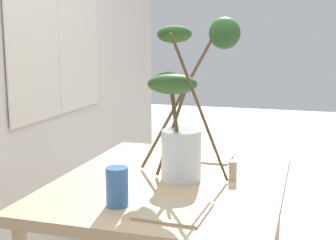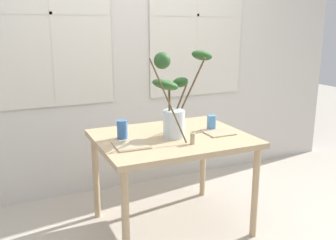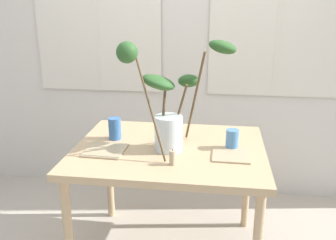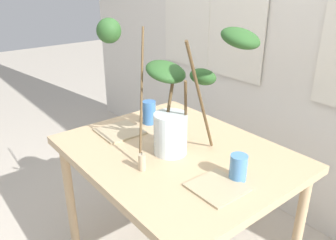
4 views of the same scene
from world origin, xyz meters
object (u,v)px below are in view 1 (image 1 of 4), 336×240
Objects in this scene: drinking_glass_blue_left at (117,187)px; pillar_candle at (233,171)px; vase_with_branches at (181,111)px; drinking_glass_blue_right at (187,145)px; dining_table at (172,196)px; plate_square_left at (174,211)px; plate_square_right at (210,157)px.

drinking_glass_blue_left is 0.53m from pillar_candle.
vase_with_branches reaches higher than drinking_glass_blue_right.
vase_with_branches is 5.77× the size of drinking_glass_blue_right.
drinking_glass_blue_left reaches higher than pillar_candle.
dining_table is 0.40m from drinking_glass_blue_left.
vase_with_branches is 0.48m from plate_square_left.
vase_with_branches reaches higher than pillar_candle.
vase_with_branches is at bearing 171.43° from plate_square_right.
pillar_candle is at bearing -39.45° from drinking_glass_blue_left.
drinking_glass_blue_right is at bearing -4.58° from drinking_glass_blue_left.
drinking_glass_blue_right is (0.73, -0.06, -0.01)m from drinking_glass_blue_left.
vase_with_branches is 4.86× the size of drinking_glass_blue_left.
pillar_candle is (0.05, -0.25, 0.12)m from dining_table.
plate_square_right is 0.36m from pillar_candle.
plate_square_right is at bearing 2.30° from plate_square_left.
plate_square_right is at bearing -12.97° from dining_table.
plate_square_left is at bearing -168.65° from drinking_glass_blue_right.
dining_table is 0.40m from drinking_glass_blue_right.
plate_square_left is at bearing -167.86° from vase_with_branches.
drinking_glass_blue_left reaches higher than plate_square_right.
vase_with_branches is at bearing 98.96° from pillar_candle.
plate_square_left is at bearing -162.74° from dining_table.
drinking_glass_blue_right is at bearing 10.51° from vase_with_branches.
pillar_candle is (-0.32, -0.28, -0.02)m from drinking_glass_blue_right.
drinking_glass_blue_right is 0.75m from plate_square_left.
plate_square_left is at bearing -177.70° from plate_square_right.
drinking_glass_blue_right is 0.43m from pillar_candle.
plate_square_left is at bearing 162.25° from pillar_candle.
plate_square_left is (-0.74, -0.15, -0.05)m from drinking_glass_blue_right.
drinking_glass_blue_left is at bearing 89.46° from plate_square_left.
dining_table is at bearing 116.74° from vase_with_branches.
plate_square_right is (0.36, -0.08, 0.08)m from dining_table.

